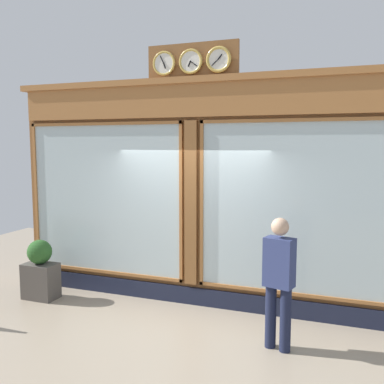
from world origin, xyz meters
TOP-DOWN VIEW (x-y plane):
  - shop_facade at (-0.00, -0.13)m, footprint 6.42×0.42m
  - pedestrian at (-1.55, 1.08)m, footprint 0.41×0.31m
  - planter_box at (2.48, 0.65)m, footprint 0.56×0.36m
  - planter_shrub at (2.48, 0.65)m, footprint 0.41×0.41m

SIDE VIEW (x-z plane):
  - planter_box at x=2.48m, z-range 0.00..0.60m
  - planter_shrub at x=2.48m, z-range 0.60..1.00m
  - pedestrian at x=-1.55m, z-range 0.09..1.78m
  - shop_facade at x=0.00m, z-range -0.24..3.89m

